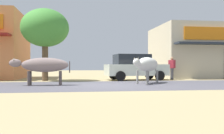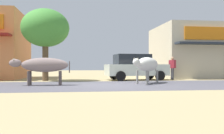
{
  "view_description": "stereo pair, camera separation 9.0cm",
  "coord_description": "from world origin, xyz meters",
  "px_view_note": "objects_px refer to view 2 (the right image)",
  "views": [
    {
      "loc": [
        -1.34,
        -11.44,
        0.9
      ],
      "look_at": [
        0.54,
        1.62,
        0.85
      ],
      "focal_mm": 39.36,
      "sensor_mm": 36.0,
      "label": 1
    },
    {
      "loc": [
        -1.25,
        -11.45,
        0.9
      ],
      "look_at": [
        0.54,
        1.62,
        0.85
      ],
      "focal_mm": 39.36,
      "sensor_mm": 36.0,
      "label": 2
    }
  ],
  "objects_px": {
    "cow_near_brown": "(43,65)",
    "cow_far_dark": "(147,65)",
    "pedestrian_by_shop": "(172,66)",
    "roadside_tree": "(45,28)",
    "parked_hatchback_car": "(135,67)"
  },
  "relations": [
    {
      "from": "pedestrian_by_shop",
      "to": "cow_near_brown",
      "type": "bearing_deg",
      "value": -153.58
    },
    {
      "from": "roadside_tree",
      "to": "pedestrian_by_shop",
      "type": "bearing_deg",
      "value": 2.27
    },
    {
      "from": "roadside_tree",
      "to": "cow_far_dark",
      "type": "relative_size",
      "value": 1.87
    },
    {
      "from": "cow_near_brown",
      "to": "cow_far_dark",
      "type": "bearing_deg",
      "value": 6.61
    },
    {
      "from": "roadside_tree",
      "to": "cow_near_brown",
      "type": "height_order",
      "value": "roadside_tree"
    },
    {
      "from": "roadside_tree",
      "to": "pedestrian_by_shop",
      "type": "relative_size",
      "value": 2.9
    },
    {
      "from": "parked_hatchback_car",
      "to": "cow_far_dark",
      "type": "relative_size",
      "value": 1.72
    },
    {
      "from": "parked_hatchback_car",
      "to": "pedestrian_by_shop",
      "type": "distance_m",
      "value": 2.59
    },
    {
      "from": "cow_far_dark",
      "to": "pedestrian_by_shop",
      "type": "height_order",
      "value": "pedestrian_by_shop"
    },
    {
      "from": "roadside_tree",
      "to": "cow_far_dark",
      "type": "xyz_separation_m",
      "value": [
        5.49,
        -2.95,
        -2.2
      ]
    },
    {
      "from": "parked_hatchback_car",
      "to": "cow_near_brown",
      "type": "relative_size",
      "value": 1.46
    },
    {
      "from": "cow_near_brown",
      "to": "pedestrian_by_shop",
      "type": "height_order",
      "value": "pedestrian_by_shop"
    },
    {
      "from": "roadside_tree",
      "to": "cow_near_brown",
      "type": "distance_m",
      "value": 4.21
    },
    {
      "from": "cow_near_brown",
      "to": "cow_far_dark",
      "type": "relative_size",
      "value": 1.18
    },
    {
      "from": "cow_near_brown",
      "to": "cow_far_dark",
      "type": "distance_m",
      "value": 5.16
    }
  ]
}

